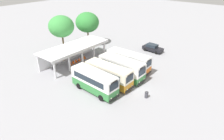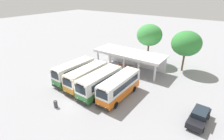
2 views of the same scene
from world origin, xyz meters
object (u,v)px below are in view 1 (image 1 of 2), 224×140
Objects in this scene: waiting_chair_fourth_seat at (79,60)px; waiting_chair_far_end_seat at (85,58)px; city_bus_fourth_amber at (128,60)px; waiting_chair_end_by_column at (71,64)px; city_bus_nearest_orange at (94,81)px; waiting_chair_fifth_seat at (82,59)px; waiting_chair_second_from_end at (74,63)px; waiting_chair_middle_seat at (76,62)px; city_bus_middle_cream at (121,67)px; parked_car_flank at (153,48)px; litter_bin_apron at (146,95)px; city_bus_second_in_row at (108,74)px.

waiting_chair_fourth_seat is 1.43m from waiting_chair_far_end_seat.
city_bus_fourth_amber reaches higher than waiting_chair_end_by_column.
city_bus_nearest_orange is 0.94× the size of city_bus_fourth_amber.
waiting_chair_second_from_end is at bearing 178.15° from waiting_chair_fifth_seat.
city_bus_fourth_amber is at bearing -64.19° from waiting_chair_middle_seat.
city_bus_middle_cream is at bearing -73.57° from waiting_chair_end_by_column.
parked_car_flank is 15.37m from waiting_chair_fifth_seat.
litter_bin_apron is at bearing -94.24° from waiting_chair_middle_seat.
waiting_chair_far_end_seat is at bearing 0.89° from waiting_chair_fourth_seat.
city_bus_nearest_orange is at bearing -176.96° from parked_car_flank.
city_bus_middle_cream is at bearing -94.96° from waiting_chair_far_end_seat.
city_bus_nearest_orange is at bearing 175.57° from city_bus_middle_cream.
parked_car_flank reaches higher than waiting_chair_second_from_end.
waiting_chair_fourth_seat is (-13.92, 7.95, -0.31)m from parked_car_flank.
city_bus_nearest_orange reaches higher than waiting_chair_end_by_column.
parked_car_flank is 17.55m from litter_bin_apron.
city_bus_middle_cream is 13.42m from parked_car_flank.
waiting_chair_far_end_seat is at bearing 8.06° from waiting_chair_fifth_seat.
waiting_chair_far_end_seat is at bearing -0.13° from waiting_chair_middle_seat.
city_bus_second_in_row reaches higher than waiting_chair_fifth_seat.
parked_car_flank is 5.15× the size of waiting_chair_fourth_seat.
city_bus_nearest_orange is 9.49m from waiting_chair_end_by_column.
city_bus_fourth_amber is at bearing -72.00° from waiting_chair_fifth_seat.
city_bus_middle_cream reaches higher than waiting_chair_middle_seat.
city_bus_second_in_row is 9.97m from waiting_chair_far_end_seat.
city_bus_middle_cream is at bearing -5.45° from city_bus_second_in_row.
parked_car_flank reaches higher than waiting_chair_far_end_seat.
waiting_chair_end_by_column is (-5.68, 8.69, -1.25)m from city_bus_fourth_amber.
waiting_chair_far_end_seat is (2.14, -0.00, 0.00)m from waiting_chair_middle_seat.
waiting_chair_middle_seat is 1.43m from waiting_chair_fifth_seat.
waiting_chair_middle_seat is at bearing 151.42° from parked_car_flank.
waiting_chair_far_end_seat is (1.43, 0.02, 0.00)m from waiting_chair_fourth_seat.
city_bus_middle_cream is at bearing 68.11° from litter_bin_apron.
waiting_chair_fifth_seat is at bearing 149.21° from parked_car_flank.
city_bus_middle_cream is 9.56m from waiting_chair_far_end_seat.
city_bus_nearest_orange is 10.14m from waiting_chair_middle_seat.
city_bus_fourth_amber is (5.85, 0.38, 0.03)m from city_bus_second_in_row.
city_bus_fourth_amber is 9.45× the size of waiting_chair_end_by_column.
city_bus_fourth_amber reaches higher than parked_car_flank.
waiting_chair_fifth_seat is at bearing 56.17° from city_bus_nearest_orange.
waiting_chair_far_end_seat is (3.74, 9.16, -1.22)m from city_bus_second_in_row.
parked_car_flank is (16.23, 1.19, -0.91)m from city_bus_second_in_row.
city_bus_middle_cream reaches higher than city_bus_fourth_amber.
city_bus_middle_cream is 9.34× the size of waiting_chair_fourth_seat.
city_bus_fourth_amber reaches higher than litter_bin_apron.
waiting_chair_end_by_column is at bearing -175.93° from waiting_chair_middle_seat.
waiting_chair_middle_seat is at bearing 115.81° from city_bus_fourth_amber.
city_bus_nearest_orange reaches higher than city_bus_fourth_amber.
parked_car_flank reaches higher than waiting_chair_fifth_seat.
waiting_chair_fourth_seat is (2.31, 9.14, -1.22)m from city_bus_second_in_row.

